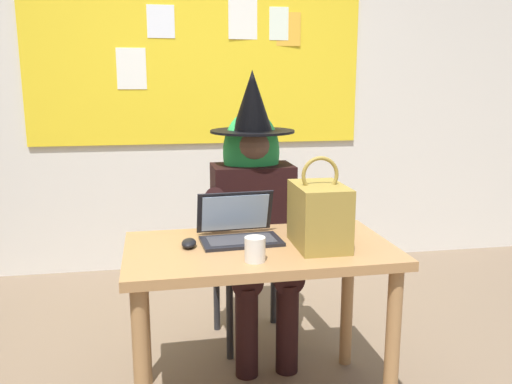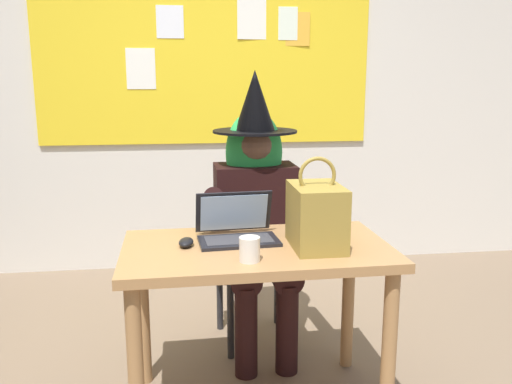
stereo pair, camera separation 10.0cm
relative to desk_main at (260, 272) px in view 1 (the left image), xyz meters
The scene contains 8 objects.
wall_back_bulletin 2.09m from the desk_main, 93.49° to the left, with size 5.57×2.09×2.92m.
desk_main is the anchor object (origin of this frame).
chair_at_desk 0.69m from the desk_main, 84.32° to the left, with size 0.46×0.46×0.91m.
person_costumed 0.59m from the desk_main, 82.21° to the left, with size 0.60×0.68×1.46m.
laptop 0.20m from the desk_main, 126.51° to the left, with size 0.35×0.28×0.20m.
computer_mouse 0.32m from the desk_main, behind, with size 0.06×0.10×0.03m, color black.
handbag 0.35m from the desk_main, 11.36° to the right, with size 0.20×0.30×0.38m.
coffee_mug 0.26m from the desk_main, 105.74° to the right, with size 0.08×0.08×0.10m, color silver.
Camera 1 is at (-0.27, -1.97, 1.41)m, focal length 37.54 mm.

